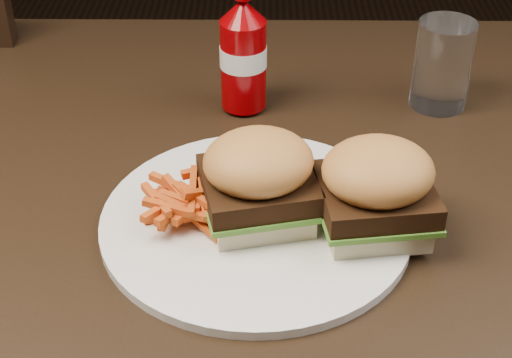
{
  "coord_description": "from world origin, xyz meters",
  "views": [
    {
      "loc": [
        0.0,
        -0.71,
        1.25
      ],
      "look_at": [
        -0.01,
        -0.09,
        0.8
      ],
      "focal_mm": 55.0,
      "sensor_mm": 36.0,
      "label": 1
    }
  ],
  "objects_px": {
    "dining_table": "(263,184)",
    "plate": "(256,221)",
    "tumbler": "(443,64)",
    "ketchup_bottle": "(243,64)"
  },
  "relations": [
    {
      "from": "dining_table",
      "to": "plate",
      "type": "height_order",
      "value": "plate"
    },
    {
      "from": "dining_table",
      "to": "tumbler",
      "type": "distance_m",
      "value": 0.27
    },
    {
      "from": "plate",
      "to": "tumbler",
      "type": "bearing_deg",
      "value": 47.53
    },
    {
      "from": "dining_table",
      "to": "ketchup_bottle",
      "type": "relative_size",
      "value": 10.76
    },
    {
      "from": "dining_table",
      "to": "plate",
      "type": "xyz_separation_m",
      "value": [
        -0.01,
        -0.1,
        0.03
      ]
    },
    {
      "from": "plate",
      "to": "tumbler",
      "type": "xyz_separation_m",
      "value": [
        0.23,
        0.25,
        0.05
      ]
    },
    {
      "from": "ketchup_bottle",
      "to": "plate",
      "type": "bearing_deg",
      "value": -85.7
    },
    {
      "from": "plate",
      "to": "dining_table",
      "type": "bearing_deg",
      "value": 86.19
    },
    {
      "from": "ketchup_bottle",
      "to": "tumbler",
      "type": "distance_m",
      "value": 0.24
    },
    {
      "from": "plate",
      "to": "ketchup_bottle",
      "type": "distance_m",
      "value": 0.24
    }
  ]
}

